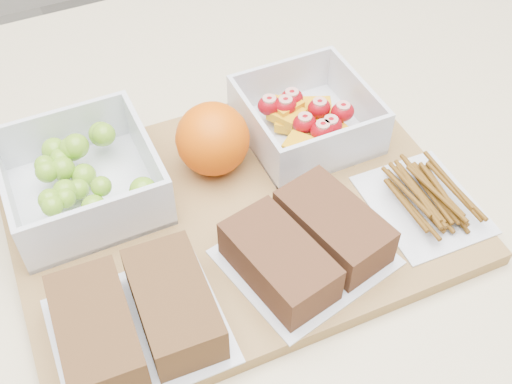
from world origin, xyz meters
TOP-DOWN VIEW (x-y plane):
  - cutting_board at (-0.01, 0.01)m, footprint 0.43×0.31m
  - grape_container at (-0.14, 0.09)m, footprint 0.14×0.14m
  - fruit_container at (0.10, 0.08)m, footprint 0.13×0.13m
  - orange at (-0.01, 0.07)m, footprint 0.07×0.07m
  - sandwich_bag_left at (-0.14, -0.08)m, footprint 0.14×0.13m
  - sandwich_bag_center at (0.02, -0.07)m, footprint 0.16×0.15m
  - pretzel_bag at (0.16, -0.06)m, footprint 0.10×0.12m

SIDE VIEW (x-z plane):
  - cutting_board at x=-0.01m, z-range 0.90..0.92m
  - pretzel_bag at x=0.16m, z-range 0.92..0.94m
  - sandwich_bag_center at x=0.02m, z-range 0.92..0.96m
  - fruit_container at x=0.10m, z-range 0.91..0.96m
  - sandwich_bag_left at x=-0.14m, z-range 0.92..0.96m
  - grape_container at x=-0.14m, z-range 0.91..0.97m
  - orange at x=-0.01m, z-range 0.92..0.99m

